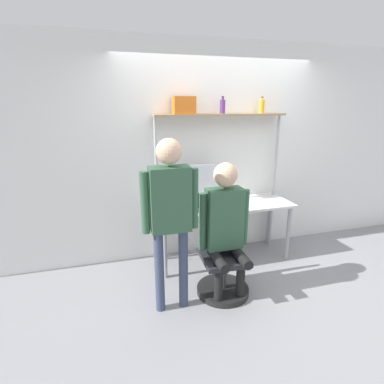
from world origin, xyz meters
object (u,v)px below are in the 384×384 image
at_px(person_seated, 225,221).
at_px(storage_box, 184,105).
at_px(office_chair, 222,268).
at_px(person_standing, 170,206).
at_px(bottle_purple, 222,106).
at_px(laptop, 203,205).
at_px(cell_phone, 223,207).
at_px(bottle_amber, 262,106).
at_px(monitor, 197,182).

distance_m(person_seated, storage_box, 1.43).
bearing_deg(office_chair, storage_box, 102.98).
bearing_deg(person_standing, bottle_purple, 48.15).
bearing_deg(office_chair, laptop, 94.59).
xyz_separation_m(office_chair, person_seated, (-0.00, -0.04, 0.57)).
distance_m(cell_phone, person_standing, 1.08).
distance_m(bottle_purple, bottle_amber, 0.52).
height_order(office_chair, storage_box, storage_box).
xyz_separation_m(person_seated, bottle_amber, (0.81, 0.88, 1.09)).
relative_size(cell_phone, bottle_purple, 0.75).
relative_size(office_chair, person_seated, 0.63).
height_order(monitor, laptop, monitor).
bearing_deg(person_standing, storage_box, 68.22).
height_order(monitor, storage_box, storage_box).
xyz_separation_m(laptop, bottle_amber, (0.85, 0.30, 1.12)).
relative_size(laptop, office_chair, 0.40).
bearing_deg(person_standing, person_seated, 8.09).
bearing_deg(laptop, storage_box, 116.45).
bearing_deg(monitor, person_standing, -120.13).
relative_size(office_chair, bottle_purple, 4.49).
bearing_deg(person_seated, laptop, 94.07).
bearing_deg(laptop, bottle_purple, 42.60).
bearing_deg(cell_phone, person_seated, -110.36).
height_order(person_standing, bottle_purple, bottle_purple).
relative_size(laptop, bottle_amber, 1.80).
relative_size(monitor, cell_phone, 3.77).
height_order(laptop, bottle_purple, bottle_purple).
bearing_deg(person_seated, office_chair, 87.76).
distance_m(monitor, cell_phone, 0.46).
relative_size(cell_phone, storage_box, 0.59).
height_order(monitor, bottle_purple, bottle_purple).
bearing_deg(monitor, laptop, -92.63).
bearing_deg(monitor, storage_box, 173.26).
distance_m(laptop, bottle_purple, 1.21).
xyz_separation_m(person_seated, storage_box, (-0.19, 0.88, 1.11)).
distance_m(cell_phone, bottle_amber, 1.35).
relative_size(laptop, person_seated, 0.25).
bearing_deg(storage_box, cell_phone, -37.20).
bearing_deg(laptop, office_chair, -85.41).
relative_size(laptop, storage_box, 1.39).
relative_size(office_chair, storage_box, 3.50).
height_order(office_chair, person_standing, person_standing).
bearing_deg(cell_phone, person_standing, -140.26).
bearing_deg(bottle_amber, bottle_purple, -180.00).
distance_m(person_seated, person_standing, 0.63).
relative_size(monitor, person_standing, 0.33).
distance_m(monitor, office_chair, 1.11).
bearing_deg(bottle_purple, person_standing, -131.85).
bearing_deg(bottle_purple, storage_box, 180.00).
distance_m(laptop, bottle_amber, 1.44).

